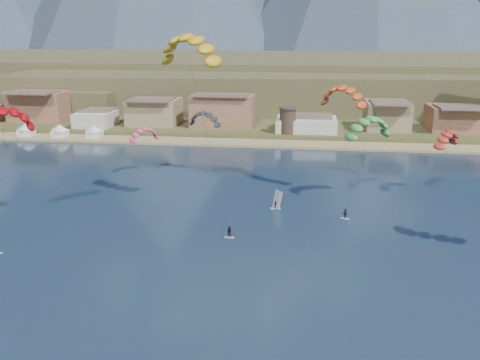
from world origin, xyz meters
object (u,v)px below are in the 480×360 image
object	(u,v)px
watchtower	(288,120)
kitesurfer_green	(369,125)
kitesurfer_yellow	(190,45)
windsurfer	(276,203)
kitesurfer_red	(2,116)

from	to	relation	value
watchtower	kitesurfer_green	world-z (taller)	kitesurfer_green
watchtower	kitesurfer_green	distance (m)	65.12
kitesurfer_yellow	kitesurfer_green	size ratio (longest dim) A/B	1.79
kitesurfer_yellow	windsurfer	bearing A→B (deg)	14.79
kitesurfer_yellow	kitesurfer_green	bearing A→B (deg)	16.91
watchtower	kitesurfer_yellow	bearing A→B (deg)	-102.09
watchtower	kitesurfer_red	distance (m)	96.73
kitesurfer_red	kitesurfer_yellow	world-z (taller)	kitesurfer_yellow
windsurfer	kitesurfer_yellow	bearing A→B (deg)	-165.21
kitesurfer_red	watchtower	bearing A→B (deg)	61.62
kitesurfer_red	kitesurfer_green	xyz separation A→B (m)	(63.72, 22.50, -4.06)
kitesurfer_yellow	kitesurfer_green	world-z (taller)	kitesurfer_yellow
kitesurfer_yellow	watchtower	bearing A→B (deg)	77.91
kitesurfer_green	windsurfer	xyz separation A→B (m)	(-17.73, -6.03, -15.24)
kitesurfer_green	kitesurfer_red	bearing A→B (deg)	-160.55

